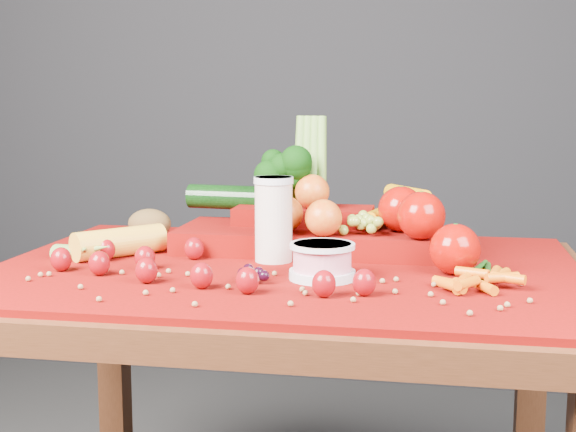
% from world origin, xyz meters
% --- Properties ---
extents(table, '(1.10, 0.80, 0.75)m').
position_xyz_m(table, '(0.00, 0.00, 0.66)').
color(table, '#341A0B').
rests_on(table, ground).
extents(red_cloth, '(1.05, 0.75, 0.01)m').
position_xyz_m(red_cloth, '(0.00, 0.00, 0.76)').
color(red_cloth, '#700304').
rests_on(red_cloth, table).
extents(milk_glass, '(0.07, 0.07, 0.16)m').
position_xyz_m(milk_glass, '(-0.03, 0.03, 0.85)').
color(milk_glass, beige).
rests_on(milk_glass, red_cloth).
extents(yogurt_bowl, '(0.11, 0.11, 0.06)m').
position_xyz_m(yogurt_bowl, '(0.08, -0.10, 0.79)').
color(yogurt_bowl, silver).
rests_on(yogurt_bowl, red_cloth).
extents(strawberry_scatter, '(0.58, 0.28, 0.05)m').
position_xyz_m(strawberry_scatter, '(-0.15, -0.14, 0.79)').
color(strawberry_scatter, '#8A0602').
rests_on(strawberry_scatter, red_cloth).
extents(dark_grape_cluster, '(0.06, 0.05, 0.03)m').
position_xyz_m(dark_grape_cluster, '(-0.03, -0.14, 0.78)').
color(dark_grape_cluster, black).
rests_on(dark_grape_cluster, red_cloth).
extents(soybean_scatter, '(0.84, 0.24, 0.01)m').
position_xyz_m(soybean_scatter, '(0.00, -0.20, 0.77)').
color(soybean_scatter, olive).
rests_on(soybean_scatter, red_cloth).
extents(corn_ear, '(0.26, 0.26, 0.06)m').
position_xyz_m(corn_ear, '(-0.36, -0.01, 0.78)').
color(corn_ear, gold).
rests_on(corn_ear, red_cloth).
extents(potato, '(0.09, 0.07, 0.06)m').
position_xyz_m(potato, '(-0.34, 0.22, 0.79)').
color(potato, '#543B1B').
rests_on(potato, red_cloth).
extents(baby_carrot_pile, '(0.18, 0.17, 0.03)m').
position_xyz_m(baby_carrot_pile, '(0.33, -0.12, 0.78)').
color(baby_carrot_pile, '#D15907').
rests_on(baby_carrot_pile, red_cloth).
extents(green_bean_pile, '(0.14, 0.12, 0.01)m').
position_xyz_m(green_bean_pile, '(0.36, -0.01, 0.77)').
color(green_bean_pile, '#1E4F12').
rests_on(green_bean_pile, red_cloth).
extents(produce_mound, '(0.61, 0.37, 0.27)m').
position_xyz_m(produce_mound, '(0.06, 0.15, 0.82)').
color(produce_mound, '#700304').
rests_on(produce_mound, red_cloth).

